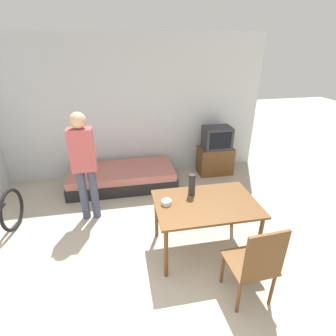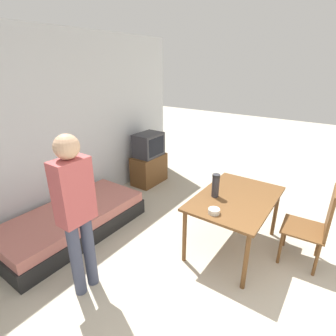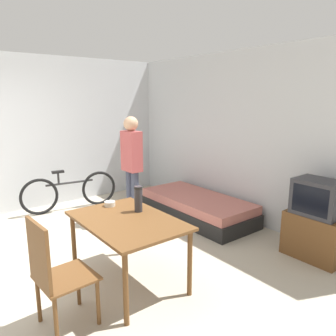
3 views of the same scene
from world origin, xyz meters
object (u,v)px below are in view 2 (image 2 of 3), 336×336
(daybed, at_px, (73,222))
(thermos_flask, at_px, (216,185))
(dining_table, at_px, (235,203))
(tv, at_px, (149,160))
(person_standing, at_px, (76,207))
(wooden_chair, at_px, (316,224))
(mate_bowl, at_px, (214,211))

(daybed, relative_size, thermos_flask, 6.89)
(daybed, distance_m, dining_table, 2.22)
(tv, relative_size, thermos_flask, 3.47)
(person_standing, relative_size, thermos_flask, 5.83)
(wooden_chair, height_order, person_standing, person_standing)
(thermos_flask, relative_size, mate_bowl, 2.30)
(person_standing, height_order, thermos_flask, person_standing)
(mate_bowl, bearing_deg, thermos_flask, 24.31)
(dining_table, distance_m, mate_bowl, 0.50)
(dining_table, relative_size, person_standing, 0.75)
(tv, height_order, mate_bowl, tv)
(tv, distance_m, person_standing, 2.75)
(person_standing, xyz_separation_m, mate_bowl, (1.03, -0.94, -0.23))
(tv, bearing_deg, thermos_flask, -119.07)
(thermos_flask, distance_m, mate_bowl, 0.42)
(person_standing, bearing_deg, daybed, 60.61)
(person_standing, distance_m, thermos_flask, 1.60)
(person_standing, bearing_deg, thermos_flask, -29.17)
(dining_table, xyz_separation_m, mate_bowl, (-0.49, 0.06, 0.11))
(person_standing, xyz_separation_m, thermos_flask, (1.40, -0.78, -0.10))
(daybed, xyz_separation_m, mate_bowl, (0.51, -1.87, 0.58))
(daybed, bearing_deg, dining_table, -62.61)
(mate_bowl, bearing_deg, wooden_chair, -51.75)
(daybed, height_order, mate_bowl, mate_bowl)
(dining_table, xyz_separation_m, wooden_chair, (0.24, -0.87, -0.09))
(dining_table, relative_size, mate_bowl, 10.10)
(dining_table, bearing_deg, tv, 66.35)
(daybed, bearing_deg, mate_bowl, -74.72)
(person_standing, relative_size, mate_bowl, 13.43)
(tv, xyz_separation_m, dining_table, (-0.93, -2.12, 0.18))
(thermos_flask, xyz_separation_m, mate_bowl, (-0.36, -0.16, -0.13))
(thermos_flask, bearing_deg, tv, 60.93)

